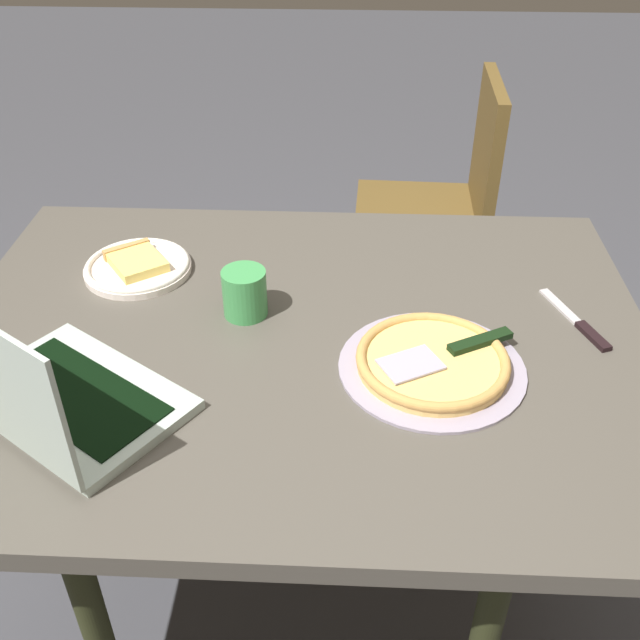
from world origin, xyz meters
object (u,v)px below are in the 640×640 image
at_px(pizza_plate, 137,266).
at_px(chair_near, 444,199).
at_px(laptop, 49,392).
at_px(table_knife, 580,325).
at_px(dining_table, 298,366).
at_px(drink_cup, 245,293).
at_px(pizza_tray, 433,362).

bearing_deg(pizza_plate, chair_near, -130.23).
height_order(laptop, table_knife, laptop).
bearing_deg(laptop, pizza_plate, -92.66).
bearing_deg(dining_table, chair_near, -109.94).
distance_m(pizza_plate, table_knife, 0.89).
distance_m(table_knife, drink_cup, 0.63).
distance_m(dining_table, pizza_tray, 0.27).
bearing_deg(dining_table, drink_cup, -32.78).
height_order(drink_cup, chair_near, chair_near).
height_order(dining_table, pizza_plate, pizza_plate).
bearing_deg(table_knife, laptop, 17.86).
xyz_separation_m(drink_cup, chair_near, (-0.50, -1.02, -0.29)).
height_order(pizza_tray, drink_cup, drink_cup).
height_order(pizza_tray, chair_near, chair_near).
distance_m(pizza_plate, pizza_tray, 0.66).
relative_size(table_knife, chair_near, 0.22).
relative_size(dining_table, laptop, 3.07).
height_order(pizza_tray, table_knife, pizza_tray).
distance_m(laptop, pizza_plate, 0.44).
distance_m(dining_table, chair_near, 1.16).
relative_size(laptop, pizza_plate, 1.93).
height_order(dining_table, drink_cup, drink_cup).
xyz_separation_m(table_knife, chair_near, (0.13, -1.03, -0.25)).
relative_size(dining_table, table_knife, 6.49).
relative_size(pizza_plate, drink_cup, 2.37).
height_order(pizza_plate, table_knife, pizza_plate).
distance_m(pizza_tray, drink_cup, 0.38).
bearing_deg(laptop, chair_near, -120.01).
distance_m(laptop, table_knife, 0.94).
bearing_deg(pizza_tray, pizza_plate, -26.50).
xyz_separation_m(laptop, drink_cup, (-0.27, -0.30, -0.01)).
bearing_deg(pizza_tray, laptop, 13.82).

